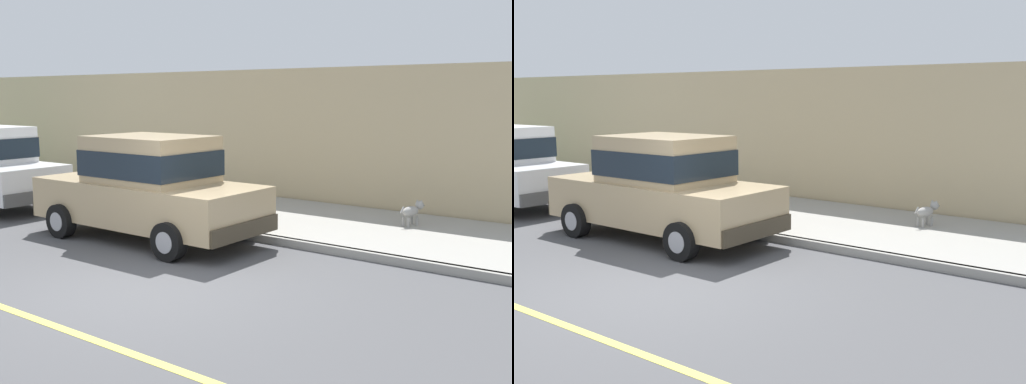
{
  "view_description": "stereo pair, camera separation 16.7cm",
  "coord_description": "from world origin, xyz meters",
  "views": [
    {
      "loc": [
        -5.65,
        -6.08,
        2.63
      ],
      "look_at": [
        3.48,
        0.66,
        0.85
      ],
      "focal_mm": 43.0,
      "sensor_mm": 36.0,
      "label": 1
    },
    {
      "loc": [
        -5.55,
        -6.21,
        2.63
      ],
      "look_at": [
        3.48,
        0.66,
        0.85
      ],
      "focal_mm": 43.0,
      "sensor_mm": 36.0,
      "label": 2
    }
  ],
  "objects": [
    {
      "name": "lane_centre_line",
      "position": [
        -1.6,
        0.0,
        0.0
      ],
      "size": [
        0.12,
        57.6,
        0.01
      ],
      "primitive_type": "cube",
      "color": "#E0D64C",
      "rests_on": "ground"
    },
    {
      "name": "building_facade",
      "position": [
        7.1,
        5.89,
        1.64
      ],
      "size": [
        0.5,
        20.0,
        3.29
      ],
      "primitive_type": "cube",
      "color": "tan",
      "rests_on": "ground"
    },
    {
      "name": "car_tan_sedan",
      "position": [
        2.13,
        2.1,
        0.98
      ],
      "size": [
        2.05,
        4.6,
        1.92
      ],
      "color": "tan",
      "rests_on": "ground"
    },
    {
      "name": "ground_plane",
      "position": [
        0.0,
        0.0,
        0.0
      ],
      "size": [
        80.0,
        80.0,
        0.0
      ],
      "primitive_type": "plane",
      "color": "#4C4C4F"
    },
    {
      "name": "curb",
      "position": [
        3.2,
        0.0,
        0.07
      ],
      "size": [
        0.16,
        64.0,
        0.14
      ],
      "primitive_type": "cube",
      "color": "gray",
      "rests_on": "ground"
    },
    {
      "name": "dog_grey",
      "position": [
        5.57,
        -1.58,
        0.43
      ],
      "size": [
        0.74,
        0.3,
        0.49
      ],
      "color": "#999691",
      "rests_on": "sidewalk"
    },
    {
      "name": "sidewalk",
      "position": [
        5.0,
        0.0,
        0.07
      ],
      "size": [
        3.6,
        64.0,
        0.14
      ],
      "primitive_type": "cube",
      "color": "#99968E",
      "rests_on": "ground"
    }
  ]
}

